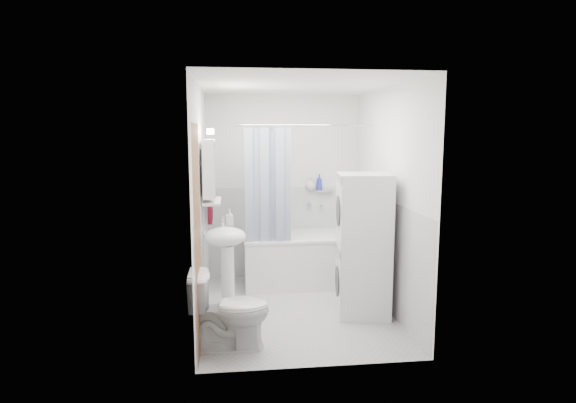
{
  "coord_description": "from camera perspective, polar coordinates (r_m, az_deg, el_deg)",
  "views": [
    {
      "loc": [
        -0.69,
        -4.98,
        1.93
      ],
      "look_at": [
        -0.08,
        0.15,
        1.18
      ],
      "focal_mm": 30.0,
      "sensor_mm": 36.0,
      "label": 1
    }
  ],
  "objects": [
    {
      "name": "shampoo_a",
      "position": [
        6.35,
        2.66,
        1.93
      ],
      "size": [
        0.13,
        0.17,
        0.13
      ],
      "primitive_type": "imported",
      "color": "gray",
      "rests_on": "shower_caddy"
    },
    {
      "name": "towel",
      "position": [
        5.75,
        -9.26,
        2.11
      ],
      "size": [
        0.07,
        0.37,
        0.9
      ],
      "color": "#500F10",
      "rests_on": "room_walls"
    },
    {
      "name": "tub_spout",
      "position": [
        6.42,
        3.87,
        -0.43
      ],
      "size": [
        0.04,
        0.12,
        0.04
      ],
      "primitive_type": "cylinder",
      "rotation": [
        1.57,
        0.0,
        0.0
      ],
      "color": "silver",
      "rests_on": "room_walls"
    },
    {
      "name": "room_walls",
      "position": [
        5.05,
        1.06,
        3.27
      ],
      "size": [
        2.6,
        2.6,
        2.6
      ],
      "color": "white",
      "rests_on": "ground"
    },
    {
      "name": "bathtub",
      "position": [
        6.19,
        2.55,
        -6.47
      ],
      "size": [
        1.67,
        0.79,
        0.64
      ],
      "color": "white",
      "rests_on": "ground"
    },
    {
      "name": "sink",
      "position": [
        5.08,
        -7.38,
        -5.75
      ],
      "size": [
        0.44,
        0.37,
        1.04
      ],
      "color": "white",
      "rests_on": "ground"
    },
    {
      "name": "soap_pump",
      "position": [
        5.32,
        -6.93,
        -2.37
      ],
      "size": [
        0.08,
        0.17,
        0.08
      ],
      "primitive_type": "imported",
      "color": "gray",
      "rests_on": "sink"
    },
    {
      "name": "wainscot",
      "position": [
        5.48,
        0.61,
        -5.73
      ],
      "size": [
        1.98,
        2.58,
        2.58
      ],
      "color": "silver",
      "rests_on": "ground"
    },
    {
      "name": "shelf",
      "position": [
        5.14,
        -8.98,
        0.03
      ],
      "size": [
        0.18,
        0.54,
        0.02
      ],
      "primitive_type": "cube",
      "color": "silver",
      "rests_on": "room_walls"
    },
    {
      "name": "shower_caddy",
      "position": [
        6.39,
        4.35,
        1.28
      ],
      "size": [
        0.22,
        0.06,
        0.02
      ],
      "primitive_type": "cube",
      "color": "silver",
      "rests_on": "room_walls"
    },
    {
      "name": "curtain_rod",
      "position": [
        5.65,
        3.22,
        9.0
      ],
      "size": [
        1.85,
        0.02,
        0.02
      ],
      "primitive_type": "cylinder",
      "rotation": [
        0.0,
        1.57,
        0.0
      ],
      "color": "silver",
      "rests_on": "room_walls"
    },
    {
      "name": "shower_curtain",
      "position": [
        5.62,
        -2.39,
        1.36
      ],
      "size": [
        0.55,
        0.02,
        1.45
      ],
      "color": "#142047",
      "rests_on": "curtain_rod"
    },
    {
      "name": "toilet",
      "position": [
        4.42,
        -6.94,
        -12.71
      ],
      "size": [
        0.72,
        0.4,
        0.7
      ],
      "primitive_type": "imported",
      "rotation": [
        0.0,
        0.0,
        1.56
      ],
      "color": "white",
      "rests_on": "ground"
    },
    {
      "name": "shelf_cup",
      "position": [
        5.25,
        -8.95,
        0.9
      ],
      "size": [
        0.1,
        0.09,
        0.1
      ],
      "primitive_type": "imported",
      "color": "gray",
      "rests_on": "shelf"
    },
    {
      "name": "shampoo_b",
      "position": [
        6.37,
        3.72,
        1.72
      ],
      "size": [
        0.08,
        0.21,
        0.08
      ],
      "primitive_type": "imported",
      "color": "#2A2EAB",
      "rests_on": "shower_caddy"
    },
    {
      "name": "washer_dryer",
      "position": [
        5.13,
        8.87,
        -5.1
      ],
      "size": [
        0.59,
        0.59,
        1.5
      ],
      "rotation": [
        0.0,
        0.0,
        -0.12
      ],
      "color": "white",
      "rests_on": "ground"
    },
    {
      "name": "shelf_bottle",
      "position": [
        4.98,
        -9.06,
        0.33
      ],
      "size": [
        0.07,
        0.18,
        0.07
      ],
      "primitive_type": "imported",
      "color": "gray",
      "rests_on": "shelf"
    },
    {
      "name": "floor",
      "position": [
        5.39,
        1.01,
        -12.69
      ],
      "size": [
        2.6,
        2.6,
        0.0
      ],
      "primitive_type": "plane",
      "color": "#B4B4B9",
      "rests_on": "ground"
    },
    {
      "name": "door",
      "position": [
        4.54,
        -9.99,
        -3.66
      ],
      "size": [
        0.05,
        2.0,
        2.0
      ],
      "color": "brown",
      "rests_on": "ground"
    },
    {
      "name": "medicine_cabinet",
      "position": [
        5.1,
        -9.24,
        4.09
      ],
      "size": [
        0.13,
        0.5,
        0.71
      ],
      "color": "white",
      "rests_on": "room_walls"
    }
  ]
}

